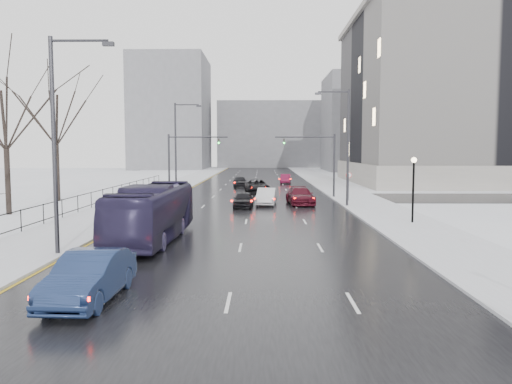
{
  "coord_description": "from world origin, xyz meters",
  "views": [
    {
      "loc": [
        1.09,
        -2.68,
        4.95
      ],
      "look_at": [
        0.74,
        25.95,
        2.5
      ],
      "focal_mm": 35.0,
      "sensor_mm": 36.0,
      "label": 1
    }
  ],
  "objects_px": {
    "bus": "(153,213)",
    "sedan_right_near": "(267,197)",
    "mast_signal_left": "(179,158)",
    "streetlight_l_far": "(178,143)",
    "lamppost_r_mid": "(413,180)",
    "streetlight_l_near": "(59,135)",
    "tree_park_e": "(58,202)",
    "no_uturn_sign": "(349,178)",
    "sedan_center_far": "(240,182)",
    "mast_signal_right": "(324,158)",
    "sedan_right_cross": "(257,186)",
    "tree_park_d": "(9,216)",
    "sedan_left_near": "(90,277)",
    "sedan_right_distant": "(286,179)",
    "sedan_center_near": "(243,200)",
    "sedan_right_far": "(300,196)",
    "streetlight_r_mid": "(345,142)"
  },
  "relations": [
    {
      "from": "bus",
      "to": "sedan_right_near",
      "type": "relative_size",
      "value": 2.4
    },
    {
      "from": "mast_signal_left",
      "to": "streetlight_l_far",
      "type": "bearing_deg",
      "value": 101.87
    },
    {
      "from": "lamppost_r_mid",
      "to": "streetlight_l_near",
      "type": "bearing_deg",
      "value": -152.45
    },
    {
      "from": "tree_park_e",
      "to": "sedan_right_near",
      "type": "xyz_separation_m",
      "value": [
        19.68,
        -2.79,
        0.79
      ]
    },
    {
      "from": "bus",
      "to": "mast_signal_left",
      "type": "bearing_deg",
      "value": 97.38
    },
    {
      "from": "no_uturn_sign",
      "to": "sedan_center_far",
      "type": "relative_size",
      "value": 0.63
    },
    {
      "from": "mast_signal_right",
      "to": "sedan_center_far",
      "type": "relative_size",
      "value": 1.52
    },
    {
      "from": "mast_signal_left",
      "to": "sedan_right_cross",
      "type": "distance_m",
      "value": 10.2
    },
    {
      "from": "tree_park_d",
      "to": "sedan_right_near",
      "type": "xyz_separation_m",
      "value": [
        19.28,
        7.21,
        0.79
      ]
    },
    {
      "from": "tree_park_d",
      "to": "sedan_left_near",
      "type": "bearing_deg",
      "value": -57.53
    },
    {
      "from": "sedan_left_near",
      "to": "tree_park_d",
      "type": "bearing_deg",
      "value": 124.71
    },
    {
      "from": "mast_signal_left",
      "to": "sedan_right_distant",
      "type": "distance_m",
      "value": 24.81
    },
    {
      "from": "sedan_center_near",
      "to": "sedan_right_cross",
      "type": "relative_size",
      "value": 0.73
    },
    {
      "from": "sedan_center_far",
      "to": "streetlight_l_far",
      "type": "bearing_deg",
      "value": -127.74
    },
    {
      "from": "tree_park_d",
      "to": "sedan_right_far",
      "type": "relative_size",
      "value": 2.37
    },
    {
      "from": "lamppost_r_mid",
      "to": "sedan_right_far",
      "type": "bearing_deg",
      "value": 118.89
    },
    {
      "from": "sedan_left_near",
      "to": "sedan_center_far",
      "type": "xyz_separation_m",
      "value": [
        2.72,
        48.98,
        -0.07
      ]
    },
    {
      "from": "streetlight_l_far",
      "to": "lamppost_r_mid",
      "type": "height_order",
      "value": "streetlight_l_far"
    },
    {
      "from": "tree_park_e",
      "to": "sedan_left_near",
      "type": "bearing_deg",
      "value": -66.09
    },
    {
      "from": "streetlight_l_near",
      "to": "streetlight_l_far",
      "type": "distance_m",
      "value": 32.0
    },
    {
      "from": "streetlight_l_near",
      "to": "mast_signal_right",
      "type": "bearing_deg",
      "value": 61.04
    },
    {
      "from": "streetlight_l_near",
      "to": "sedan_right_near",
      "type": "relative_size",
      "value": 2.2
    },
    {
      "from": "streetlight_l_far",
      "to": "sedan_center_far",
      "type": "distance_m",
      "value": 12.87
    },
    {
      "from": "lamppost_r_mid",
      "to": "sedan_center_near",
      "type": "height_order",
      "value": "lamppost_r_mid"
    },
    {
      "from": "no_uturn_sign",
      "to": "bus",
      "type": "xyz_separation_m",
      "value": [
        -14.0,
        -20.13,
        -0.74
      ]
    },
    {
      "from": "no_uturn_sign",
      "to": "sedan_center_near",
      "type": "xyz_separation_m",
      "value": [
        -9.7,
        -4.7,
        -1.59
      ]
    },
    {
      "from": "streetlight_l_far",
      "to": "streetlight_l_near",
      "type": "bearing_deg",
      "value": -90.0
    },
    {
      "from": "streetlight_r_mid",
      "to": "mast_signal_left",
      "type": "bearing_deg",
      "value": 152.69
    },
    {
      "from": "streetlight_r_mid",
      "to": "lamppost_r_mid",
      "type": "height_order",
      "value": "streetlight_r_mid"
    },
    {
      "from": "streetlight_r_mid",
      "to": "sedan_center_far",
      "type": "bearing_deg",
      "value": 114.27
    },
    {
      "from": "no_uturn_sign",
      "to": "bus",
      "type": "bearing_deg",
      "value": -124.82
    },
    {
      "from": "streetlight_r_mid",
      "to": "lamppost_r_mid",
      "type": "bearing_deg",
      "value": -74.18
    },
    {
      "from": "sedan_right_distant",
      "to": "mast_signal_left",
      "type": "bearing_deg",
      "value": -113.34
    },
    {
      "from": "mast_signal_right",
      "to": "sedan_right_far",
      "type": "xyz_separation_m",
      "value": [
        -2.83,
        -6.22,
        -3.3
      ]
    },
    {
      "from": "sedan_center_near",
      "to": "sedan_right_near",
      "type": "height_order",
      "value": "sedan_right_near"
    },
    {
      "from": "sedan_right_cross",
      "to": "lamppost_r_mid",
      "type": "bearing_deg",
      "value": -71.74
    },
    {
      "from": "tree_park_e",
      "to": "sedan_right_distant",
      "type": "bearing_deg",
      "value": 48.37
    },
    {
      "from": "sedan_left_near",
      "to": "mast_signal_left",
      "type": "bearing_deg",
      "value": 96.87
    },
    {
      "from": "bus",
      "to": "streetlight_l_far",
      "type": "bearing_deg",
      "value": 98.23
    },
    {
      "from": "tree_park_d",
      "to": "streetlight_l_near",
      "type": "relative_size",
      "value": 1.25
    },
    {
      "from": "tree_park_e",
      "to": "bus",
      "type": "relative_size",
      "value": 1.24
    },
    {
      "from": "mast_signal_right",
      "to": "sedan_left_near",
      "type": "height_order",
      "value": "mast_signal_right"
    },
    {
      "from": "lamppost_r_mid",
      "to": "sedan_right_far",
      "type": "height_order",
      "value": "lamppost_r_mid"
    },
    {
      "from": "tree_park_e",
      "to": "streetlight_r_mid",
      "type": "relative_size",
      "value": 1.35
    },
    {
      "from": "tree_park_e",
      "to": "bus",
      "type": "xyz_separation_m",
      "value": [
        13.4,
        -20.13,
        1.56
      ]
    },
    {
      "from": "sedan_left_near",
      "to": "streetlight_l_far",
      "type": "bearing_deg",
      "value": 97.62
    },
    {
      "from": "tree_park_e",
      "to": "mast_signal_right",
      "type": "xyz_separation_m",
      "value": [
        25.53,
        4.0,
        4.11
      ]
    },
    {
      "from": "tree_park_e",
      "to": "mast_signal_right",
      "type": "height_order",
      "value": "tree_park_e"
    },
    {
      "from": "streetlight_l_far",
      "to": "no_uturn_sign",
      "type": "bearing_deg",
      "value": -24.73
    },
    {
      "from": "streetlight_l_far",
      "to": "sedan_center_far",
      "type": "bearing_deg",
      "value": 57.64
    }
  ]
}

